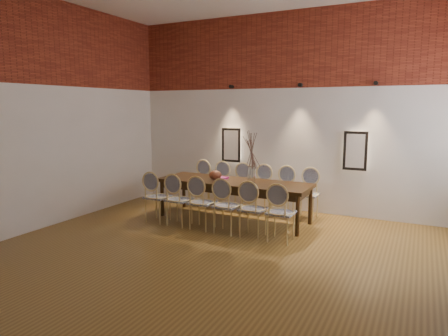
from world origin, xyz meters
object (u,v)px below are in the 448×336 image
at_px(chair_near_d, 227,206).
at_px(vase, 251,175).
at_px(chair_far_e, 283,192).
at_px(chair_near_c, 202,202).
at_px(bowl, 215,175).
at_px(dining_table, 233,200).
at_px(chair_near_f, 281,212).
at_px(chair_far_f, 307,194).
at_px(chair_near_a, 158,197).
at_px(chair_near_e, 253,209).
at_px(chair_far_a, 199,183).
at_px(chair_far_c, 239,187).
at_px(book, 221,178).
at_px(chair_far_d, 260,190).
at_px(chair_far_b, 218,185).
at_px(chair_near_b, 179,199).

distance_m(chair_near_d, vase, 0.87).
bearing_deg(chair_far_e, vase, 64.21).
distance_m(chair_near_c, bowl, 0.80).
bearing_deg(dining_table, chair_near_c, -107.94).
relative_size(chair_near_c, chair_near_f, 1.00).
bearing_deg(chair_far_f, chair_near_a, 31.70).
height_order(chair_near_d, vase, vase).
bearing_deg(vase, chair_near_e, -65.20).
xyz_separation_m(chair_far_f, vase, (-0.86, -0.73, 0.43)).
height_order(chair_near_c, chair_far_a, same).
bearing_deg(dining_table, bowl, -172.17).
relative_size(chair_near_c, chair_far_c, 1.00).
bearing_deg(book, bowl, -102.98).
xyz_separation_m(chair_far_c, vase, (0.59, -0.76, 0.43)).
height_order(vase, book, vase).
height_order(chair_far_c, chair_far_d, same).
relative_size(dining_table, chair_far_e, 3.08).
distance_m(chair_near_a, chair_near_d, 1.45).
distance_m(chair_far_b, book, 0.80).
distance_m(dining_table, chair_far_c, 0.79).
bearing_deg(chair_far_b, chair_far_a, 0.00).
xyz_separation_m(chair_near_c, chair_far_e, (0.99, 1.47, 0.00)).
relative_size(dining_table, chair_near_a, 3.08).
height_order(chair_near_d, bowl, chair_near_d).
relative_size(chair_far_e, book, 3.62).
xyz_separation_m(chair_near_a, chair_far_c, (0.99, 1.47, 0.00)).
height_order(chair_near_e, chair_far_a, same).
distance_m(chair_far_c, chair_far_d, 0.48).
bearing_deg(book, chair_near_c, -85.16).
bearing_deg(chair_near_c, dining_table, 72.06).
bearing_deg(book, chair_near_d, -57.37).
height_order(chair_far_d, book, chair_far_d).
relative_size(chair_far_d, book, 3.62).
bearing_deg(chair_near_d, bowl, 131.02).
relative_size(chair_near_f, bowl, 3.92).
bearing_deg(chair_far_c, vase, 129.08).
bearing_deg(vase, chair_far_f, 40.49).
relative_size(chair_far_d, bowl, 3.92).
distance_m(chair_near_b, book, 0.99).
relative_size(chair_near_e, chair_far_e, 1.00).
distance_m(chair_far_f, bowl, 1.80).
distance_m(dining_table, chair_near_d, 0.79).
relative_size(dining_table, chair_near_d, 3.08).
relative_size(chair_near_b, chair_far_f, 1.00).
relative_size(chair_near_e, chair_far_c, 1.00).
bearing_deg(book, chair_far_d, 46.98).
relative_size(chair_near_c, chair_far_a, 1.00).
distance_m(chair_near_d, chair_near_e, 0.48).
distance_m(dining_table, chair_far_e, 1.04).
distance_m(chair_near_a, chair_near_c, 0.97).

